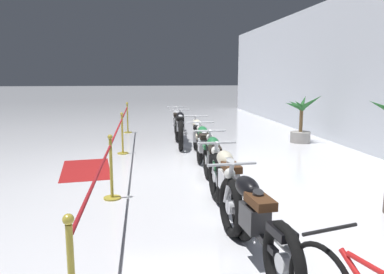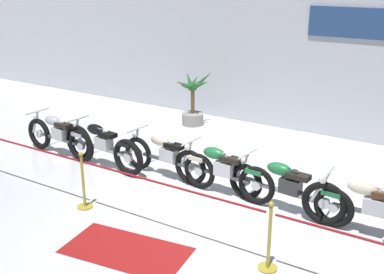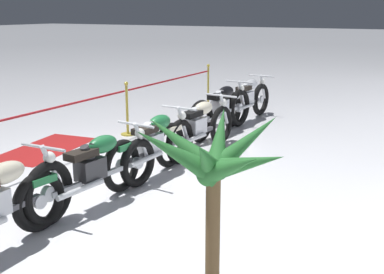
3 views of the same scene
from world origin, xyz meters
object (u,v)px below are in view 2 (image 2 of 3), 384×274
(potted_palm_right_of_row, at_px, (193,102))
(floor_banner, at_px, (126,250))
(stanchion_mid_right, at_px, (269,247))
(motorcycle_green_4, at_px, (287,188))
(motorcycle_green_3, at_px, (222,171))
(motorcycle_silver_0, at_px, (59,136))
(motorcycle_cream_5, at_px, (371,209))
(stanchion_far_left, at_px, (95,173))
(stanchion_mid_left, at_px, (84,189))
(motorcycle_cream_2, at_px, (167,156))
(motorcycle_black_1, at_px, (102,146))

(potted_palm_right_of_row, relative_size, floor_banner, 0.79)
(stanchion_mid_right, bearing_deg, motorcycle_green_4, 103.59)
(motorcycle_green_3, distance_m, motorcycle_green_4, 1.30)
(motorcycle_silver_0, height_order, motorcycle_cream_5, motorcycle_cream_5)
(motorcycle_green_3, relative_size, motorcycle_cream_5, 0.97)
(motorcycle_green_3, distance_m, stanchion_far_left, 2.34)
(floor_banner, bearing_deg, stanchion_mid_left, 147.68)
(motorcycle_silver_0, distance_m, potted_palm_right_of_row, 3.81)
(motorcycle_cream_5, relative_size, stanchion_mid_right, 2.12)
(motorcycle_cream_2, distance_m, stanchion_mid_left, 1.91)
(motorcycle_black_1, relative_size, floor_banner, 1.22)
(motorcycle_black_1, bearing_deg, motorcycle_silver_0, 179.40)
(motorcycle_green_4, xyz_separation_m, stanchion_mid_right, (0.42, -1.75, -0.10))
(motorcycle_green_4, distance_m, motorcycle_cream_5, 1.42)
(motorcycle_green_3, bearing_deg, stanchion_far_left, -130.03)
(motorcycle_cream_2, distance_m, stanchion_mid_right, 3.52)
(floor_banner, bearing_deg, motorcycle_green_4, 49.77)
(motorcycle_black_1, xyz_separation_m, potted_palm_right_of_row, (0.05, 3.57, 0.15))
(motorcycle_cream_2, distance_m, floor_banner, 2.77)
(motorcycle_black_1, bearing_deg, floor_banner, -42.37)
(motorcycle_black_1, height_order, floor_banner, motorcycle_black_1)
(stanchion_far_left, distance_m, stanchion_mid_left, 0.48)
(motorcycle_cream_2, distance_m, motorcycle_cream_5, 4.00)
(motorcycle_black_1, xyz_separation_m, motorcycle_cream_5, (5.48, 0.10, -0.01))
(stanchion_mid_right, distance_m, floor_banner, 2.15)
(motorcycle_green_4, bearing_deg, stanchion_mid_right, -76.41)
(motorcycle_silver_0, relative_size, stanchion_mid_right, 2.07)
(motorcycle_cream_2, height_order, stanchion_far_left, stanchion_far_left)
(motorcycle_cream_2, relative_size, motorcycle_green_4, 0.97)
(potted_palm_right_of_row, height_order, stanchion_mid_left, potted_palm_right_of_row)
(motorcycle_black_1, relative_size, potted_palm_right_of_row, 1.54)
(motorcycle_black_1, height_order, potted_palm_right_of_row, potted_palm_right_of_row)
(motorcycle_cream_5, distance_m, potted_palm_right_of_row, 6.45)
(stanchion_far_left, relative_size, floor_banner, 5.57)
(motorcycle_cream_5, relative_size, stanchion_far_left, 0.21)
(motorcycle_silver_0, distance_m, motorcycle_cream_2, 2.80)
(motorcycle_green_4, bearing_deg, motorcycle_cream_2, 178.10)
(motorcycle_cream_2, bearing_deg, stanchion_far_left, -96.59)
(stanchion_far_left, bearing_deg, motorcycle_silver_0, 148.41)
(floor_banner, bearing_deg, motorcycle_green_3, 76.10)
(motorcycle_cream_5, bearing_deg, motorcycle_silver_0, -179.23)
(motorcycle_black_1, xyz_separation_m, motorcycle_green_3, (2.77, 0.21, -0.01))
(motorcycle_green_3, height_order, stanchion_mid_right, stanchion_mid_right)
(motorcycle_silver_0, height_order, motorcycle_cream_2, motorcycle_silver_0)
(motorcycle_cream_2, relative_size, motorcycle_cream_5, 1.03)
(motorcycle_black_1, height_order, stanchion_mid_right, stanchion_mid_right)
(motorcycle_cream_2, distance_m, motorcycle_green_3, 1.28)
(motorcycle_green_4, bearing_deg, potted_palm_right_of_row, 139.89)
(potted_palm_right_of_row, xyz_separation_m, stanchion_mid_right, (4.44, -5.14, -0.28))
(motorcycle_green_3, height_order, stanchion_far_left, stanchion_far_left)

